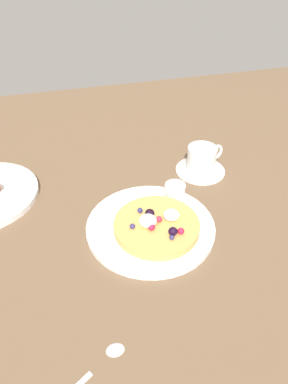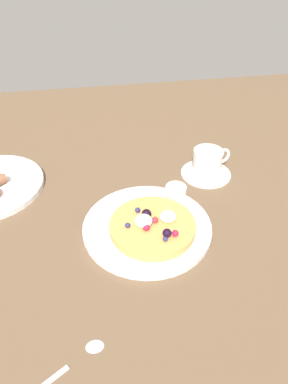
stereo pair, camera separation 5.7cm
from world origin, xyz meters
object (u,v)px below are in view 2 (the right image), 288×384
at_px(coffee_cup, 208,161).
at_px(teaspoon, 75,361).
at_px(pancake_plate, 147,227).
at_px(coffee_saucer, 206,173).
at_px(syrup_ramekin, 176,193).

relative_size(coffee_cup, teaspoon, 0.75).
xyz_separation_m(pancake_plate, coffee_cup, (0.19, 0.17, 0.03)).
height_order(pancake_plate, teaspoon, pancake_plate).
relative_size(pancake_plate, teaspoon, 1.96).
xyz_separation_m(coffee_saucer, teaspoon, (-0.34, -0.42, -0.00)).
relative_size(coffee_saucer, coffee_cup, 1.22).
bearing_deg(syrup_ramekin, coffee_cup, 42.46).
height_order(pancake_plate, syrup_ramekin, syrup_ramekin).
height_order(syrup_ramekin, teaspoon, syrup_ramekin).
height_order(coffee_saucer, coffee_cup, coffee_cup).
xyz_separation_m(syrup_ramekin, coffee_cup, (0.11, 0.10, 0.01)).
distance_m(syrup_ramekin, coffee_saucer, 0.15).
bearing_deg(coffee_saucer, coffee_cup, 16.07).
height_order(pancake_plate, coffee_saucer, pancake_plate).
relative_size(coffee_saucer, teaspoon, 0.92).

